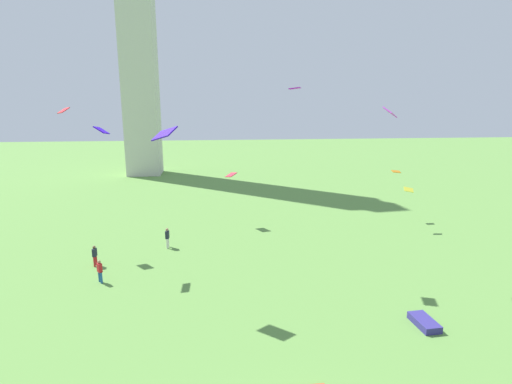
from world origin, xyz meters
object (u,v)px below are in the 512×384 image
Objects in this scene: kite_flying_6 at (231,175)px; kite_bundle_1 at (424,322)px; kite_flying_1 at (390,112)px; kite_flying_7 at (164,134)px; kite_flying_4 at (396,172)px; person_2 at (100,270)px; kite_flying_5 at (102,130)px; person_0 at (95,254)px; kite_flying_0 at (63,110)px; kite_flying_2 at (409,190)px; person_1 at (167,237)px; kite_flying_3 at (295,88)px.

kite_bundle_1 is at bearing -0.18° from kite_flying_6.
kite_flying_1 is 0.78× the size of kite_flying_7.
person_2 is at bearing 27.10° from kite_flying_4.
kite_flying_6 reaches higher than person_2.
kite_flying_7 is (4.99, -5.73, 0.16)m from kite_flying_5.
person_0 is 0.98× the size of person_2.
kite_flying_6 is 22.60m from kite_bundle_1.
person_0 is at bearing 110.57° from kite_flying_5.
kite_flying_0 is 31.36m from kite_flying_4.
kite_flying_2 is at bearing -106.75° from person_2.
person_1 is 1.38× the size of kite_flying_3.
kite_flying_6 is at bearing 71.55° from kite_flying_0.
kite_bundle_1 is (18.98, -10.72, -9.79)m from kite_flying_5.
kite_flying_1 is 17.38m from kite_flying_6.
kite_flying_5 is (-26.36, -9.36, 5.01)m from kite_flying_4.
person_1 is 9.31m from kite_flying_6.
person_2 is 1.61× the size of kite_flying_2.
kite_flying_2 reaches higher than person_1.
person_1 is 12.98m from kite_flying_0.
kite_flying_1 reaches higher than person_2.
kite_flying_1 is 13.58m from kite_flying_2.
person_1 is at bearing -67.02° from person_2.
kite_flying_0 reaches higher than kite_flying_7.
person_1 is 1.32× the size of kite_flying_0.
kite_flying_0 reaches higher than kite_flying_4.
person_2 is 27.68m from kite_flying_2.
kite_flying_2 is 1.13× the size of kite_flying_4.
kite_flying_5 is at bearing -36.11° from person_2.
person_2 is at bearing -153.38° from person_0.
kite_flying_5 is at bearing -155.58° from kite_flying_2.
kite_flying_7 is 0.91× the size of kite_bundle_1.
kite_flying_7 is at bearing -48.22° from kite_flying_3.
kite_flying_0 is at bearing 47.50° from kite_flying_5.
kite_flying_2 is at bearing 54.42° from kite_flying_0.
person_0 is 1.58× the size of kite_flying_2.
person_0 is at bearing 152.68° from kite_bundle_1.
kite_flying_5 is at bearing -71.49° from kite_flying_6.
kite_flying_3 is at bearing 42.85° from kite_flying_4.
kite_flying_0 is 1.05× the size of kite_flying_3.
kite_flying_5 is at bearing 150.56° from kite_bundle_1.
kite_flying_3 is 9.42m from kite_flying_7.
person_2 is 20.41m from kite_bundle_1.
person_2 is 1.82× the size of kite_flying_4.
kite_flying_3 is 13.75m from kite_flying_5.
kite_flying_4 is (30.33, 4.93, -6.30)m from kite_flying_0.
kite_flying_6 reaches higher than kite_flying_2.
kite_flying_7 reaches higher than kite_bundle_1.
kite_flying_3 is 16.28m from kite_bundle_1.
person_2 is 1.21× the size of kite_flying_1.
kite_flying_3 is (-12.71, -7.88, 8.94)m from kite_flying_2.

